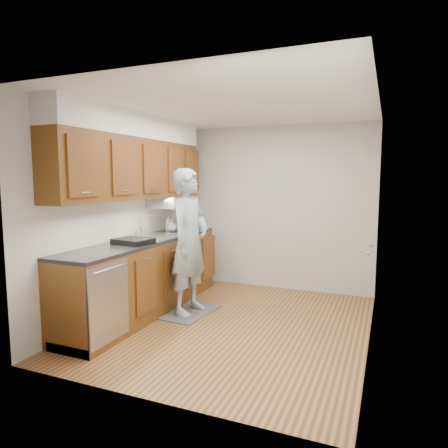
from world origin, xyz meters
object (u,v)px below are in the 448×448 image
Objects in this scene: soap_bottle_c at (172,225)px; dish_rack at (133,241)px; soap_bottle_a at (168,223)px; person at (189,232)px; soap_bottle_b at (182,225)px.

soap_bottle_c is 1.15m from dish_rack.
soap_bottle_c is (0.05, 0.00, -0.02)m from soap_bottle_a.
soap_bottle_c is at bearing 48.36° from person.
dish_rack is at bearing 140.61° from person.
dish_rack is at bearing -80.58° from soap_bottle_a.
person is at bearing 53.72° from dish_rack.
soap_bottle_c is at bearing -162.65° from soap_bottle_b.
dish_rack is at bearing -83.14° from soap_bottle_c.
soap_bottle_b is at bearing 38.36° from person.
soap_bottle_a is 1.16m from dish_rack.
soap_bottle_a is at bearing -166.60° from soap_bottle_b.
soap_bottle_c is (-0.62, 0.63, -0.01)m from person.
soap_bottle_a reaches higher than dish_rack.
person reaches higher than dish_rack.
soap_bottle_a is 0.06m from soap_bottle_c.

